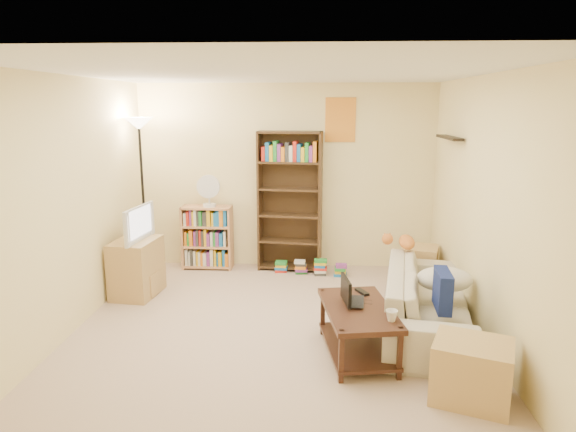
{
  "coord_description": "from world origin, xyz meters",
  "views": [
    {
      "loc": [
        0.39,
        -4.69,
        2.22
      ],
      "look_at": [
        0.11,
        0.67,
        1.05
      ],
      "focal_mm": 32.0,
      "sensor_mm": 36.0,
      "label": 1
    }
  ],
  "objects_px": {
    "sofa": "(428,300)",
    "side_table": "(419,265)",
    "tabby_cat": "(403,242)",
    "television": "(134,223)",
    "floor_lamp": "(140,151)",
    "mug": "(392,316)",
    "desk_fan": "(209,190)",
    "end_cabinet": "(472,371)",
    "short_bookshelf": "(207,237)",
    "tv_stand": "(137,268)",
    "coffee_table": "(358,323)",
    "laptop": "(362,303)",
    "tall_bookshelf": "(290,198)"
  },
  "relations": [
    {
      "from": "laptop",
      "to": "desk_fan",
      "type": "height_order",
      "value": "desk_fan"
    },
    {
      "from": "short_bookshelf",
      "to": "tv_stand",
      "type": "bearing_deg",
      "value": -119.28
    },
    {
      "from": "mug",
      "to": "desk_fan",
      "type": "relative_size",
      "value": 0.27
    },
    {
      "from": "floor_lamp",
      "to": "end_cabinet",
      "type": "xyz_separation_m",
      "value": [
        3.4,
        -2.72,
        -1.41
      ]
    },
    {
      "from": "tabby_cat",
      "to": "side_table",
      "type": "distance_m",
      "value": 0.75
    },
    {
      "from": "end_cabinet",
      "to": "laptop",
      "type": "bearing_deg",
      "value": 135.61
    },
    {
      "from": "tabby_cat",
      "to": "floor_lamp",
      "type": "bearing_deg",
      "value": 169.27
    },
    {
      "from": "short_bookshelf",
      "to": "side_table",
      "type": "xyz_separation_m",
      "value": [
        2.79,
        -0.49,
        -0.19
      ]
    },
    {
      "from": "short_bookshelf",
      "to": "sofa",
      "type": "bearing_deg",
      "value": -33.94
    },
    {
      "from": "sofa",
      "to": "short_bookshelf",
      "type": "xyz_separation_m",
      "value": [
        -2.61,
        1.83,
        0.13
      ]
    },
    {
      "from": "mug",
      "to": "short_bookshelf",
      "type": "relative_size",
      "value": 0.13
    },
    {
      "from": "laptop",
      "to": "television",
      "type": "distance_m",
      "value": 2.87
    },
    {
      "from": "tv_stand",
      "to": "mug",
      "type": "bearing_deg",
      "value": -24.01
    },
    {
      "from": "short_bookshelf",
      "to": "end_cabinet",
      "type": "distance_m",
      "value": 4.11
    },
    {
      "from": "desk_fan",
      "to": "floor_lamp",
      "type": "xyz_separation_m",
      "value": [
        -0.77,
        -0.35,
        0.54
      ]
    },
    {
      "from": "laptop",
      "to": "short_bookshelf",
      "type": "height_order",
      "value": "short_bookshelf"
    },
    {
      "from": "end_cabinet",
      "to": "tabby_cat",
      "type": "bearing_deg",
      "value": 95.1
    },
    {
      "from": "sofa",
      "to": "mug",
      "type": "distance_m",
      "value": 1.04
    },
    {
      "from": "laptop",
      "to": "side_table",
      "type": "height_order",
      "value": "laptop"
    },
    {
      "from": "television",
      "to": "end_cabinet",
      "type": "relative_size",
      "value": 1.25
    },
    {
      "from": "coffee_table",
      "to": "floor_lamp",
      "type": "distance_m",
      "value": 3.56
    },
    {
      "from": "end_cabinet",
      "to": "coffee_table",
      "type": "bearing_deg",
      "value": 140.03
    },
    {
      "from": "sofa",
      "to": "side_table",
      "type": "xyz_separation_m",
      "value": [
        0.18,
        1.35,
        -0.06
      ]
    },
    {
      "from": "tabby_cat",
      "to": "mug",
      "type": "height_order",
      "value": "tabby_cat"
    },
    {
      "from": "side_table",
      "to": "end_cabinet",
      "type": "xyz_separation_m",
      "value": [
        -0.12,
        -2.63,
        -0.0
      ]
    },
    {
      "from": "sofa",
      "to": "end_cabinet",
      "type": "relative_size",
      "value": 3.83
    },
    {
      "from": "desk_fan",
      "to": "tall_bookshelf",
      "type": "bearing_deg",
      "value": 2.31
    },
    {
      "from": "sofa",
      "to": "tabby_cat",
      "type": "xyz_separation_m",
      "value": [
        -0.13,
        0.83,
        0.38
      ]
    },
    {
      "from": "short_bookshelf",
      "to": "desk_fan",
      "type": "xyz_separation_m",
      "value": [
        0.05,
        -0.04,
        0.67
      ]
    },
    {
      "from": "coffee_table",
      "to": "side_table",
      "type": "distance_m",
      "value": 2.16
    },
    {
      "from": "tv_stand",
      "to": "side_table",
      "type": "distance_m",
      "value": 3.47
    },
    {
      "from": "mug",
      "to": "floor_lamp",
      "type": "height_order",
      "value": "floor_lamp"
    },
    {
      "from": "tabby_cat",
      "to": "television",
      "type": "relative_size",
      "value": 0.68
    },
    {
      "from": "sofa",
      "to": "tabby_cat",
      "type": "bearing_deg",
      "value": 18.61
    },
    {
      "from": "coffee_table",
      "to": "sofa",
      "type": "bearing_deg",
      "value": 30.33
    },
    {
      "from": "desk_fan",
      "to": "end_cabinet",
      "type": "xyz_separation_m",
      "value": [
        2.63,
        -3.07,
        -0.87
      ]
    },
    {
      "from": "short_bookshelf",
      "to": "floor_lamp",
      "type": "relative_size",
      "value": 0.42
    },
    {
      "from": "tabby_cat",
      "to": "tall_bookshelf",
      "type": "bearing_deg",
      "value": 143.37
    },
    {
      "from": "desk_fan",
      "to": "end_cabinet",
      "type": "relative_size",
      "value": 0.77
    },
    {
      "from": "coffee_table",
      "to": "tall_bookshelf",
      "type": "distance_m",
      "value": 2.64
    },
    {
      "from": "sofa",
      "to": "television",
      "type": "xyz_separation_m",
      "value": [
        -3.24,
        0.77,
        0.57
      ]
    },
    {
      "from": "tabby_cat",
      "to": "end_cabinet",
      "type": "bearing_deg",
      "value": -84.9
    },
    {
      "from": "television",
      "to": "short_bookshelf",
      "type": "distance_m",
      "value": 1.31
    },
    {
      "from": "end_cabinet",
      "to": "floor_lamp",
      "type": "bearing_deg",
      "value": 141.35
    },
    {
      "from": "sofa",
      "to": "tv_stand",
      "type": "distance_m",
      "value": 3.33
    },
    {
      "from": "coffee_table",
      "to": "desk_fan",
      "type": "relative_size",
      "value": 2.54
    },
    {
      "from": "coffee_table",
      "to": "end_cabinet",
      "type": "bearing_deg",
      "value": -48.66
    },
    {
      "from": "tabby_cat",
      "to": "coffee_table",
      "type": "relative_size",
      "value": 0.43
    },
    {
      "from": "side_table",
      "to": "desk_fan",
      "type": "bearing_deg",
      "value": 170.83
    },
    {
      "from": "sofa",
      "to": "end_cabinet",
      "type": "bearing_deg",
      "value": -167.22
    }
  ]
}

